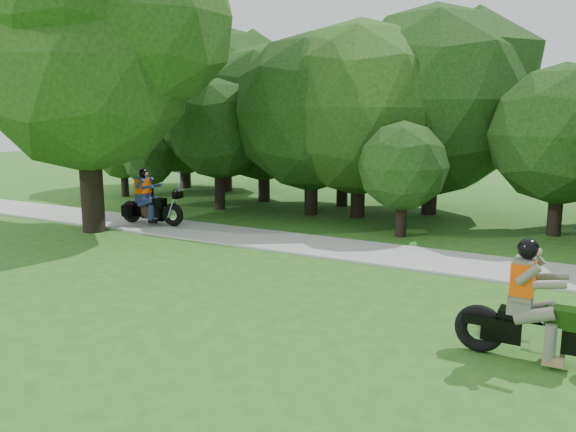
% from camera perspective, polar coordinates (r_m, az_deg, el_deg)
% --- Properties ---
extents(ground, '(100.00, 100.00, 0.00)m').
position_cam_1_polar(ground, '(7.01, -0.35, -19.64)').
color(ground, '#27611B').
rests_on(ground, ground).
extents(walkway, '(60.00, 2.20, 0.06)m').
position_cam_1_polar(walkway, '(14.05, 16.19, -4.55)').
color(walkway, '#A5A5A0').
rests_on(walkway, ground).
extents(tree_line, '(38.88, 10.90, 7.53)m').
position_cam_1_polar(tree_line, '(20.10, 20.45, 10.07)').
color(tree_line, black).
rests_on(tree_line, ground).
extents(big_tree_west, '(8.64, 6.56, 9.96)m').
position_cam_1_polar(big_tree_west, '(18.35, -19.36, 16.65)').
color(big_tree_west, black).
rests_on(big_tree_west, ground).
extents(chopper_motorcycle, '(2.51, 0.67, 1.80)m').
position_cam_1_polar(chopper_motorcycle, '(8.80, 23.94, -9.47)').
color(chopper_motorcycle, black).
rests_on(chopper_motorcycle, ground).
extents(touring_motorcycle, '(2.36, 0.87, 1.80)m').
position_cam_1_polar(touring_motorcycle, '(18.57, -14.07, 1.19)').
color(touring_motorcycle, black).
rests_on(touring_motorcycle, walkway).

